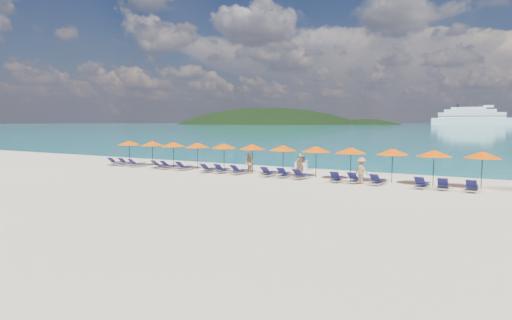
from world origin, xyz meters
The scene contains 39 objects.
ground centered at (0.00, 0.00, 0.00)m, with size 1400.00×1400.00×0.00m, color beige.
sea centered at (0.00, 660.00, 0.01)m, with size 1600.00×1300.00×0.01m, color #1FA9B2.
headland_main centered at (-300.00, 540.00, -38.00)m, with size 374.00×242.00×126.50m.
headland_small centered at (-150.00, 560.00, -35.00)m, with size 162.00×126.00×85.50m.
cruise_ship centered at (-12.68, 607.30, 8.64)m, with size 120.53×30.55×33.20m.
jetski centered at (0.77, 9.20, 0.39)m, with size 1.88×2.83×0.94m.
beachgoer_a centered at (2.51, 5.11, 0.81)m, with size 0.59×0.39×1.62m, color tan.
beachgoer_b centered at (-1.44, 4.44, 0.78)m, with size 0.76×0.44×1.56m, color tan.
beachgoer_c centered at (7.56, 3.36, 0.84)m, with size 1.08×0.50×1.67m, color tan.
umbrella_0 centered at (-14.40, 4.59, 2.02)m, with size 2.10×2.10×2.28m.
umbrella_1 centered at (-11.70, 4.76, 2.02)m, with size 2.10×2.10×2.28m.
umbrella_2 centered at (-9.15, 4.63, 2.02)m, with size 2.10×2.10×2.28m.
umbrella_3 centered at (-6.52, 4.61, 2.02)m, with size 2.10×2.10×2.28m.
umbrella_4 centered at (-3.97, 4.74, 2.02)m, with size 2.10×2.10×2.28m.
umbrella_5 centered at (-1.35, 4.78, 2.02)m, with size 2.10×2.10×2.28m.
umbrella_6 centered at (1.28, 4.77, 2.02)m, with size 2.10×2.10×2.28m.
umbrella_7 centered at (3.90, 4.71, 2.02)m, with size 2.10×2.10×2.28m.
umbrella_8 centered at (6.44, 4.65, 2.02)m, with size 2.10×2.10×2.28m.
umbrella_9 centered at (9.17, 4.66, 2.02)m, with size 2.10×2.10×2.28m.
umbrella_10 centered at (11.66, 4.57, 2.02)m, with size 2.10×2.10×2.28m.
umbrella_11 centered at (14.27, 4.80, 2.02)m, with size 2.10×2.10×2.28m.
lounger_0 centered at (-14.89, 3.40, 0.24)m, with size 0.76×1.75×0.66m.
lounger_1 centered at (-13.80, 3.67, 0.24)m, with size 0.65×1.71×0.66m.
lounger_2 centered at (-12.32, 3.46, 0.24)m, with size 0.79×1.76×0.66m.
lounger_3 centered at (-9.67, 3.46, 0.24)m, with size 0.70×1.73×0.66m.
lounger_4 centered at (-8.65, 3.49, 0.24)m, with size 0.76×1.75×0.66m.
lounger_5 centered at (-7.14, 3.60, 0.24)m, with size 0.67×1.72×0.66m.
lounger_6 centered at (-4.46, 3.30, 0.24)m, with size 0.62×1.70×0.66m.
lounger_7 centered at (-3.33, 3.54, 0.24)m, with size 0.65×1.71×0.66m.
lounger_8 centered at (-1.79, 3.52, 0.24)m, with size 0.78×1.75×0.66m.
lounger_9 centered at (0.69, 3.58, 0.24)m, with size 0.68×1.72×0.66m.
lounger_10 centered at (1.94, 3.62, 0.24)m, with size 0.78×1.75×0.66m.
lounger_11 centered at (3.33, 3.44, 0.24)m, with size 0.77×1.75×0.66m.
lounger_12 centered at (5.93, 3.33, 0.24)m, with size 0.78×1.75×0.66m.
lounger_13 centered at (7.16, 3.44, 0.24)m, with size 0.76×1.75×0.66m.
lounger_14 centered at (8.60, 3.33, 0.24)m, with size 0.78×1.75×0.66m.
lounger_15 centered at (11.22, 3.31, 0.24)m, with size 0.77×1.75×0.66m.
lounger_16 centered at (12.36, 3.41, 0.24)m, with size 0.74×1.74×0.66m.
lounger_17 centered at (13.88, 3.38, 0.24)m, with size 0.66×1.72×0.66m.
Camera 1 is at (15.38, -23.32, 3.93)m, focal length 30.00 mm.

